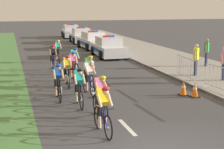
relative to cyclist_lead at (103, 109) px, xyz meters
The scene contains 25 objects.
sidewalk_slab 14.34m from the cyclist_lead, 55.55° to the left, with size 5.12×60.00×0.12m, color gray.
kerb_edge 13.10m from the cyclist_lead, 64.54° to the left, with size 0.16×60.00×0.13m, color #9E9E99.
lane_markings_centre 4.55m from the cyclist_lead, 78.60° to the left, with size 0.14×17.60×0.01m.
cyclist_lead is the anchor object (origin of this frame).
cyclist_second 1.56m from the cyclist_lead, 78.72° to the left, with size 0.43×1.72×1.56m.
cyclist_third 3.13m from the cyclist_lead, 92.09° to the left, with size 0.42×1.72×1.56m.
cyclist_fourth 4.81m from the cyclist_lead, 82.39° to the left, with size 0.45×1.72×1.56m.
cyclist_fifth 4.36m from the cyclist_lead, 99.75° to the left, with size 0.42×1.72×1.56m.
cyclist_sixth 6.63m from the cyclist_lead, 90.01° to the left, with size 0.43×1.72×1.56m.
cyclist_seventh 6.28m from the cyclist_lead, 81.30° to the left, with size 0.42×1.72×1.56m.
cyclist_eighth 7.84m from the cyclist_lead, 86.48° to the left, with size 0.43×1.72×1.56m.
cyclist_ninth 11.18m from the cyclist_lead, 90.63° to the left, with size 0.42×1.72×1.56m.
cyclist_tenth 9.50m from the cyclist_lead, 84.92° to the left, with size 0.45×1.72×1.56m.
cyclist_eleventh 14.07m from the cyclist_lead, 87.73° to the left, with size 0.42×1.72×1.56m.
police_car_nearest 16.28m from the cyclist_lead, 73.97° to the left, with size 2.04×4.42×1.59m.
police_car_second 21.26m from the cyclist_lead, 77.79° to the left, with size 2.22×4.51×1.59m.
police_car_third 26.52m from the cyclist_lead, 80.24° to the left, with size 2.14×4.47×1.59m.
police_car_furthest 32.55m from the cyclist_lead, 82.07° to the left, with size 2.22×4.51×1.59m.
crowd_barrier_middle 6.96m from the cyclist_lead, 28.70° to the left, with size 0.65×2.32×1.07m.
crowd_barrier_rear 8.70m from the cyclist_lead, 46.57° to the left, with size 0.65×2.32×1.07m.
traffic_cone_near 5.77m from the cyclist_lead, 38.92° to the left, with size 0.36×0.36×0.64m.
traffic_cone_mid 5.77m from the cyclist_lead, 33.69° to the left, with size 0.36×0.36×0.64m.
spectator_closest 9.74m from the cyclist_lead, 45.26° to the left, with size 0.42×0.43×1.68m.
spectator_middle 9.29m from the cyclist_lead, 35.60° to the left, with size 0.47×0.39×1.68m.
spectator_back 12.97m from the cyclist_lead, 46.42° to the left, with size 0.41×0.43×1.68m.
Camera 1 is at (-3.44, -7.67, 3.79)m, focal length 57.76 mm.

